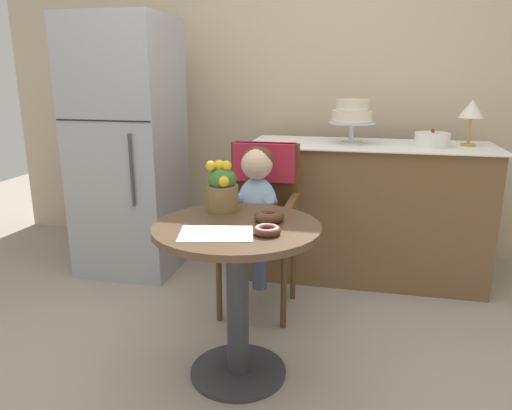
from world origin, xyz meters
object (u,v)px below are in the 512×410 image
at_px(flower_vase, 222,187).
at_px(tiered_cake_stand, 352,114).
at_px(seated_child, 256,200).
at_px(wicker_chair, 262,200).
at_px(round_layer_cake, 432,140).
at_px(donut_mid, 269,216).
at_px(table_lamp, 472,111).
at_px(refrigerator, 128,148).
at_px(donut_front, 267,230).
at_px(cafe_table, 237,271).

xyz_separation_m(flower_vase, tiered_cake_stand, (0.55, 1.10, 0.26)).
distance_m(seated_child, flower_vase, 0.41).
relative_size(wicker_chair, round_layer_cake, 4.53).
distance_m(donut_mid, tiered_cake_stand, 1.30).
bearing_deg(flower_vase, seated_child, 78.83).
height_order(wicker_chair, table_lamp, table_lamp).
bearing_deg(wicker_chair, seated_child, -93.24).
xyz_separation_m(wicker_chair, donut_mid, (0.17, -0.66, 0.11)).
bearing_deg(wicker_chair, tiered_cake_stand, 46.77).
bearing_deg(wicker_chair, refrigerator, 156.95).
xyz_separation_m(donut_front, tiered_cake_stand, (0.27, 1.40, 0.35)).
bearing_deg(wicker_chair, flower_vase, -101.22).
bearing_deg(round_layer_cake, cafe_table, -125.92).
xyz_separation_m(donut_front, flower_vase, (-0.27, 0.30, 0.09)).
bearing_deg(seated_child, cafe_table, -85.25).
bearing_deg(seated_child, tiered_cake_stand, 56.72).
bearing_deg(flower_vase, wicker_chair, 82.03).
height_order(tiered_cake_stand, round_layer_cake, tiered_cake_stand).
bearing_deg(donut_mid, seated_child, 108.83).
xyz_separation_m(seated_child, flower_vase, (-0.07, -0.38, 0.15)).
bearing_deg(table_lamp, flower_vase, -137.90).
relative_size(wicker_chair, flower_vase, 4.02).
height_order(flower_vase, tiered_cake_stand, tiered_cake_stand).
distance_m(round_layer_cake, refrigerator, 1.97).
relative_size(flower_vase, round_layer_cake, 1.13).
height_order(donut_mid, refrigerator, refrigerator).
bearing_deg(seated_child, refrigerator, 152.73).
height_order(donut_front, table_lamp, table_lamp).
xyz_separation_m(tiered_cake_stand, table_lamp, (0.72, 0.05, 0.03)).
distance_m(cafe_table, donut_front, 0.29).
bearing_deg(table_lamp, cafe_table, -130.27).
distance_m(tiered_cake_stand, refrigerator, 1.50).
bearing_deg(tiered_cake_stand, refrigerator, -172.26).
relative_size(cafe_table, seated_child, 0.99).
bearing_deg(tiered_cake_stand, seated_child, -123.28).
bearing_deg(cafe_table, tiered_cake_stand, 72.03).
bearing_deg(table_lamp, tiered_cake_stand, -176.21).
distance_m(flower_vase, round_layer_cake, 1.49).
bearing_deg(donut_front, cafe_table, 147.12).
xyz_separation_m(seated_child, round_layer_cake, (0.96, 0.68, 0.27)).
distance_m(seated_child, refrigerator, 1.14).
distance_m(cafe_table, flower_vase, 0.40).
bearing_deg(donut_front, donut_mid, 98.61).
relative_size(seated_child, round_layer_cake, 3.45).
xyz_separation_m(donut_mid, round_layer_cake, (0.79, 1.19, 0.20)).
xyz_separation_m(donut_mid, tiered_cake_stand, (0.30, 1.22, 0.34)).
bearing_deg(refrigerator, donut_mid, -41.02).
bearing_deg(wicker_chair, table_lamp, 23.83).
relative_size(seated_child, tiered_cake_stand, 2.42).
relative_size(seated_child, flower_vase, 3.06).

